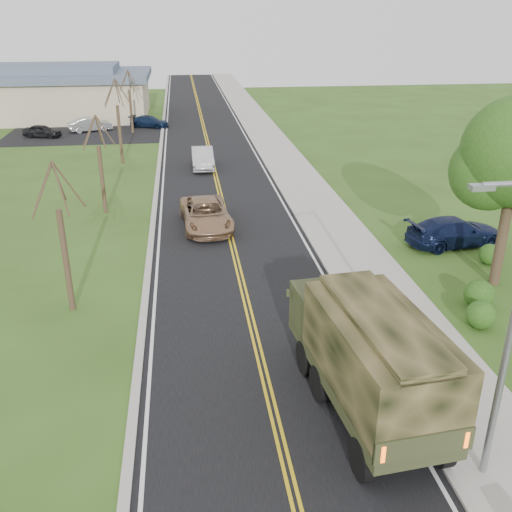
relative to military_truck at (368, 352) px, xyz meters
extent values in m
plane|color=#304A18|center=(-2.69, -2.35, -2.08)|extent=(160.00, 160.00, 0.00)
cube|color=black|center=(-2.69, 37.65, -2.07)|extent=(8.00, 120.00, 0.01)
cube|color=#9E998E|center=(1.46, 37.65, -2.02)|extent=(0.30, 120.00, 0.12)
cube|color=#9E998E|center=(3.21, 37.65, -2.03)|extent=(3.20, 120.00, 0.10)
cube|color=#9E998E|center=(-6.84, 37.65, -2.03)|extent=(0.30, 120.00, 0.10)
cylinder|color=gray|center=(2.31, -2.85, 1.92)|extent=(0.18, 0.18, 8.00)
cube|color=gray|center=(1.01, -2.85, 5.67)|extent=(0.50, 0.22, 0.12)
cylinder|color=#38281C|center=(8.31, 7.65, 0.44)|extent=(0.44, 0.44, 5.04)
sphere|color=#234814|center=(7.51, 8.15, 2.87)|extent=(3.24, 3.24, 3.24)
cylinder|color=#38281C|center=(-9.69, 7.65, 0.02)|extent=(0.24, 0.24, 4.20)
cylinder|color=#38281C|center=(-9.21, 7.78, 3.05)|extent=(1.01, 0.33, 1.90)
cylinder|color=#38281C|center=(-9.65, 8.26, 2.97)|extent=(0.13, 1.29, 1.74)
cylinder|color=#38281C|center=(-10.15, 7.82, 3.05)|extent=(0.98, 0.43, 1.90)
cylinder|color=#38281C|center=(-10.08, 7.17, 2.97)|extent=(0.79, 1.05, 1.77)
cylinder|color=#38281C|center=(-9.42, 7.23, 3.05)|extent=(0.58, 0.90, 1.90)
cylinder|color=#38281C|center=(-9.69, 19.65, -0.10)|extent=(0.24, 0.24, 3.96)
cylinder|color=#38281C|center=(-9.24, 19.77, 2.76)|extent=(0.96, 0.32, 1.79)
cylinder|color=#38281C|center=(-9.66, 20.23, 2.68)|extent=(0.12, 1.22, 1.65)
cylinder|color=#38281C|center=(-10.12, 19.81, 2.76)|extent=(0.93, 0.41, 1.79)
cylinder|color=#38281C|center=(-10.05, 19.20, 2.68)|extent=(0.75, 0.99, 1.67)
cylinder|color=#38281C|center=(-9.43, 19.26, 2.76)|extent=(0.55, 0.85, 1.80)
cylinder|color=#38281C|center=(-9.69, 31.65, 0.14)|extent=(0.24, 0.24, 4.44)
cylinder|color=#38281C|center=(-9.18, 31.78, 3.34)|extent=(1.07, 0.35, 2.00)
cylinder|color=#38281C|center=(-9.65, 32.30, 3.26)|extent=(0.13, 1.36, 1.84)
cylinder|color=#38281C|center=(-10.17, 31.84, 3.34)|extent=(1.03, 0.46, 2.00)
cylinder|color=#38281C|center=(-10.10, 31.14, 3.26)|extent=(0.83, 1.10, 1.87)
cylinder|color=#38281C|center=(-9.40, 31.21, 3.34)|extent=(0.61, 0.95, 2.01)
cylinder|color=#38281C|center=(-9.69, 43.65, -0.04)|extent=(0.24, 0.24, 4.08)
cylinder|color=#38281C|center=(-9.22, 43.77, 2.90)|extent=(0.99, 0.33, 1.84)
cylinder|color=#38281C|center=(-9.66, 44.25, 2.83)|extent=(0.13, 1.25, 1.69)
cylinder|color=#38281C|center=(-10.13, 43.82, 2.90)|extent=(0.95, 0.42, 1.85)
cylinder|color=#38281C|center=(-10.06, 43.18, 2.83)|extent=(0.77, 1.02, 1.72)
cylinder|color=#38281C|center=(-9.43, 43.25, 2.90)|extent=(0.57, 0.88, 1.85)
cube|color=tan|center=(-18.69, 53.65, 0.02)|extent=(20.00, 12.00, 4.20)
cube|color=#475466|center=(-18.69, 53.65, 2.42)|extent=(21.00, 13.00, 0.70)
cube|color=#475466|center=(-18.69, 53.65, 3.12)|extent=(14.00, 8.00, 0.90)
cube|color=black|center=(-12.69, 43.65, -2.07)|extent=(18.00, 10.00, 0.02)
cylinder|color=black|center=(-0.83, -2.55, -1.51)|extent=(0.47, 1.16, 1.13)
cylinder|color=black|center=(1.32, -2.33, -1.51)|extent=(0.47, 1.16, 1.13)
cylinder|color=black|center=(-1.16, 0.73, -1.51)|extent=(0.47, 1.16, 1.13)
cylinder|color=black|center=(0.99, 0.95, -1.51)|extent=(0.47, 1.16, 1.13)
cylinder|color=black|center=(-1.30, 2.16, -1.51)|extent=(0.47, 1.16, 1.13)
cylinder|color=black|center=(0.85, 2.38, -1.51)|extent=(0.47, 1.16, 1.13)
cube|color=#33381E|center=(-0.02, 0.22, -1.00)|extent=(3.17, 7.41, 0.36)
cube|color=#33381E|center=(-0.28, 2.84, -0.12)|extent=(2.65, 2.19, 1.44)
cube|color=black|center=(-0.38, 3.76, 0.08)|extent=(2.26, 0.31, 0.72)
cube|color=#33381E|center=(0.06, -0.65, -0.74)|extent=(3.10, 5.68, 0.15)
cube|color=black|center=(0.06, -0.65, 0.34)|extent=(3.10, 5.68, 2.06)
cube|color=black|center=(0.06, -0.65, 1.42)|extent=(2.18, 5.59, 0.26)
cube|color=#33381E|center=(0.34, -3.36, -0.48)|extent=(2.57, 0.38, 0.67)
cube|color=#FF590C|center=(-0.73, -3.53, -0.48)|extent=(0.11, 0.05, 0.46)
cube|color=#FF590C|center=(1.42, -3.31, -0.48)|extent=(0.11, 0.05, 0.46)
imported|color=#A17B5A|center=(-3.88, 16.37, -1.31)|extent=(2.94, 5.68, 1.53)
imported|color=silver|center=(-3.49, 29.37, -1.33)|extent=(1.62, 4.57, 1.50)
imported|color=#0F1838|center=(8.51, 12.14, -1.35)|extent=(5.26, 2.79, 1.45)
imported|color=black|center=(-17.98, 42.63, -1.48)|extent=(3.77, 2.34, 1.20)
imported|color=#B1B1B6|center=(-13.87, 45.05, -1.40)|extent=(4.37, 2.76, 1.36)
imported|color=#0F1E3A|center=(-8.16, 46.42, -1.50)|extent=(4.33, 3.05, 1.16)
camera|label=1|loc=(-4.99, -13.34, 8.98)|focal=40.00mm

